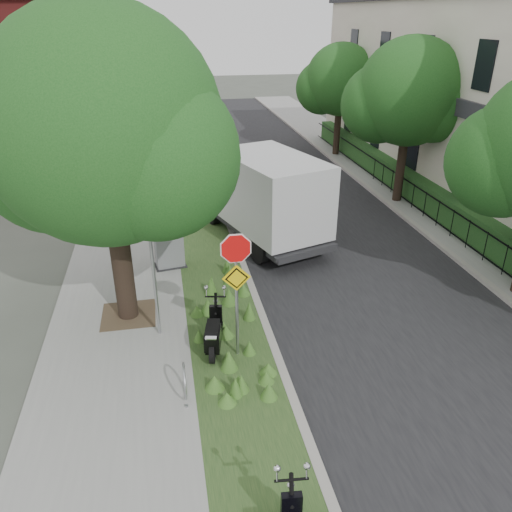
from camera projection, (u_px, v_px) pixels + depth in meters
The scene contains 20 objects.
ground at pixel (302, 366), 11.55m from camera, with size 120.00×120.00×0.00m, color #4C5147.
sidewalk_near at pixel (129, 219), 19.63m from camera, with size 3.50×60.00×0.12m, color gray.
verge at pixel (199, 214), 20.10m from camera, with size 2.00×60.00×0.12m, color #23411C.
kerb_near at pixel (224, 213), 20.26m from camera, with size 0.20×60.00×0.13m, color #9E9991.
road at pixel (307, 208), 20.88m from camera, with size 7.00×60.00×0.01m, color black.
kerb_far at pixel (385, 202), 21.44m from camera, with size 0.20×60.00×0.13m, color #9E9991.
footpath_far at pixel (422, 199), 21.73m from camera, with size 3.20×60.00×0.12m, color gray.
street_tree_main at pixel (102, 139), 11.28m from camera, with size 6.21×5.54×7.66m.
bare_post at pixel (153, 262), 11.67m from camera, with size 0.08×0.08×4.00m.
bike_hoop at pixel (185, 381), 10.34m from camera, with size 0.06×0.78×0.77m.
sign_assembly at pixel (236, 271), 10.81m from camera, with size 0.94×0.08×3.22m.
fence_far at pixel (402, 187), 21.29m from camera, with size 0.04×24.00×1.00m.
hedge_far at pixel (417, 186), 21.41m from camera, with size 1.00×24.00×1.10m, color #17421C.
terrace_houses at pixel (510, 100), 20.49m from camera, with size 7.40×26.40×8.20m.
brick_building at pixel (32, 77), 27.53m from camera, with size 9.40×10.40×8.30m.
far_tree_b at pixel (408, 97), 19.67m from camera, with size 4.83×4.31×6.56m.
far_tree_c at pixel (339, 83), 26.91m from camera, with size 4.37×3.89×5.93m.
scooter_near at pixel (214, 337), 11.71m from camera, with size 0.58×1.71×0.82m.
box_truck at pixel (263, 193), 17.32m from camera, with size 4.00×6.33×2.68m.
utility_cabinet at pixel (169, 248), 15.61m from camera, with size 1.05×0.79×1.28m.
Camera 1 is at (-2.77, -8.90, 7.36)m, focal length 35.00 mm.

